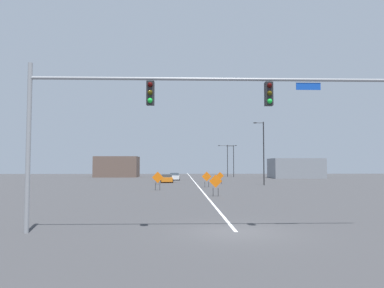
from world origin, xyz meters
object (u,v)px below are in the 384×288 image
object	(u,v)px
construction_sign_median_near	(207,177)
car_orange_far	(167,179)
street_lamp_far_left	(227,157)
construction_sign_left_shoulder	(220,176)
construction_sign_right_lane	(158,178)
construction_sign_median_far	(216,182)
street_lamp_mid_left	(233,160)
car_white_near	(175,177)
traffic_signal_assembly	(153,106)
street_lamp_near_left	(263,151)
construction_sign_left_lane	(158,177)

from	to	relation	value
construction_sign_median_near	car_orange_far	world-z (taller)	construction_sign_median_near
street_lamp_far_left	construction_sign_left_shoulder	xyz separation A→B (m)	(-5.52, -33.95, -3.57)
construction_sign_median_near	construction_sign_right_lane	xyz separation A→B (m)	(-6.03, -5.45, 0.07)
street_lamp_far_left	car_orange_far	world-z (taller)	street_lamp_far_left
construction_sign_right_lane	car_orange_far	xyz separation A→B (m)	(0.34, 18.82, -0.73)
construction_sign_median_near	construction_sign_median_far	distance (m)	13.82
street_lamp_mid_left	construction_sign_median_near	size ratio (longest dim) A/B	3.72
construction_sign_left_shoulder	car_white_near	distance (m)	16.60
construction_sign_median_far	car_white_near	world-z (taller)	construction_sign_median_far
construction_sign_median_near	construction_sign_right_lane	distance (m)	8.13
traffic_signal_assembly	construction_sign_median_near	xyz separation A→B (m)	(4.63, 31.86, -4.21)
car_white_near	car_orange_far	bearing A→B (deg)	-96.67
construction_sign_left_shoulder	car_white_near	world-z (taller)	construction_sign_left_shoulder
street_lamp_far_left	car_white_near	size ratio (longest dim) A/B	1.94
construction_sign_median_near	car_orange_far	bearing A→B (deg)	113.08
car_white_near	street_lamp_near_left	bearing A→B (deg)	-54.93
construction_sign_right_lane	street_lamp_near_left	bearing A→B (deg)	34.57
construction_sign_median_far	construction_sign_right_lane	bearing A→B (deg)	125.04
construction_sign_left_lane	car_white_near	size ratio (longest dim) A/B	0.44
street_lamp_near_left	construction_sign_right_lane	xyz separation A→B (m)	(-14.50, -9.99, -3.58)
street_lamp_far_left	street_lamp_mid_left	size ratio (longest dim) A/B	1.03
street_lamp_far_left	construction_sign_median_far	world-z (taller)	street_lamp_far_left
traffic_signal_assembly	street_lamp_far_left	size ratio (longest dim) A/B	2.03
street_lamp_near_left	construction_sign_median_far	xyz separation A→B (m)	(-8.63, -18.37, -3.67)
construction_sign_median_near	construction_sign_left_shoulder	world-z (taller)	construction_sign_median_near
street_lamp_near_left	construction_sign_right_lane	distance (m)	17.97
construction_sign_median_far	construction_sign_left_lane	distance (m)	22.23
construction_sign_right_lane	construction_sign_left_lane	size ratio (longest dim) A/B	1.21
construction_sign_right_lane	construction_sign_left_lane	bearing A→B (deg)	93.62
street_lamp_mid_left	construction_sign_right_lane	distance (m)	47.81
construction_sign_median_far	construction_sign_right_lane	xyz separation A→B (m)	(-5.87, 8.38, 0.08)
traffic_signal_assembly	construction_sign_median_near	distance (m)	32.47
street_lamp_far_left	construction_sign_right_lane	size ratio (longest dim) A/B	3.65
construction_sign_left_lane	construction_sign_left_shoulder	world-z (taller)	construction_sign_left_shoulder
car_orange_far	construction_sign_median_far	bearing A→B (deg)	-78.50
street_lamp_far_left	construction_sign_median_near	distance (m)	43.02
construction_sign_left_shoulder	car_orange_far	distance (m)	9.84
construction_sign_median_near	traffic_signal_assembly	bearing A→B (deg)	-98.27
traffic_signal_assembly	street_lamp_near_left	world-z (taller)	street_lamp_near_left
traffic_signal_assembly	construction_sign_median_far	world-z (taller)	traffic_signal_assembly
street_lamp_mid_left	construction_sign_median_far	size ratio (longest dim) A/B	3.77
construction_sign_median_far	construction_sign_left_shoulder	size ratio (longest dim) A/B	1.09
construction_sign_median_near	car_white_near	world-z (taller)	construction_sign_median_near
construction_sign_median_far	car_orange_far	xyz separation A→B (m)	(-5.53, 27.19, -0.64)
traffic_signal_assembly	construction_sign_median_far	xyz separation A→B (m)	(4.47, 18.04, -4.22)
car_white_near	car_orange_far	size ratio (longest dim) A/B	0.95
car_white_near	construction_sign_median_near	bearing A→B (deg)	-78.84
construction_sign_left_lane	construction_sign_median_near	bearing A→B (deg)	-47.15
street_lamp_near_left	car_white_near	size ratio (longest dim) A/B	2.27
street_lamp_near_left	construction_sign_right_lane	world-z (taller)	street_lamp_near_left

